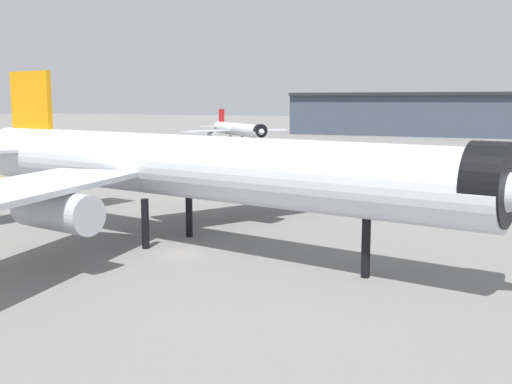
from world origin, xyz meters
name	(u,v)px	position (x,y,z in m)	size (l,w,h in m)	color
ground	(180,254)	(0.00, 0.00, 0.00)	(900.00, 900.00, 0.00)	slate
airliner_near_gate	(185,168)	(-1.09, 2.92, 7.30)	(62.04, 56.00, 16.57)	silver
airliner_far_taxiway	(238,130)	(-55.42, 121.59, 4.68)	(32.01, 29.24, 10.62)	silver
baggage_cart_trailing	(485,206)	(22.69, 31.34, 0.98)	(1.96, 2.42, 1.82)	black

